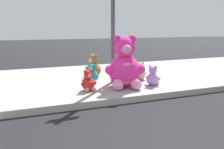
{
  "coord_description": "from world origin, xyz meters",
  "views": [
    {
      "loc": [
        -1.17,
        -1.35,
        1.67
      ],
      "look_at": [
        0.68,
        3.6,
        0.55
      ],
      "focal_mm": 36.23,
      "sensor_mm": 36.0,
      "label": 1
    }
  ],
  "objects_px": {
    "plush_teal": "(92,74)",
    "plush_lavender": "(153,77)",
    "sign_pole": "(113,20)",
    "plush_pink_large": "(125,67)",
    "plush_brown": "(93,68)",
    "plush_lime": "(119,69)",
    "plush_tan": "(140,72)",
    "plush_red": "(88,82)"
  },
  "relations": [
    {
      "from": "plush_pink_large",
      "to": "plush_lime",
      "type": "height_order",
      "value": "plush_pink_large"
    },
    {
      "from": "sign_pole",
      "to": "plush_red",
      "type": "relative_size",
      "value": 6.26
    },
    {
      "from": "sign_pole",
      "to": "plush_lavender",
      "type": "xyz_separation_m",
      "value": [
        0.87,
        -0.67,
        -1.48
      ]
    },
    {
      "from": "sign_pole",
      "to": "plush_lime",
      "type": "distance_m",
      "value": 1.64
    },
    {
      "from": "plush_lime",
      "to": "plush_tan",
      "type": "bearing_deg",
      "value": -55.89
    },
    {
      "from": "plush_brown",
      "to": "plush_lavender",
      "type": "relative_size",
      "value": 1.36
    },
    {
      "from": "plush_tan",
      "to": "plush_pink_large",
      "type": "bearing_deg",
      "value": -141.4
    },
    {
      "from": "plush_pink_large",
      "to": "plush_red",
      "type": "bearing_deg",
      "value": -179.66
    },
    {
      "from": "plush_teal",
      "to": "plush_lime",
      "type": "relative_size",
      "value": 0.83
    },
    {
      "from": "plush_pink_large",
      "to": "plush_brown",
      "type": "distance_m",
      "value": 1.49
    },
    {
      "from": "plush_brown",
      "to": "plush_tan",
      "type": "xyz_separation_m",
      "value": [
        1.19,
        -0.8,
        -0.08
      ]
    },
    {
      "from": "plush_pink_large",
      "to": "plush_brown",
      "type": "xyz_separation_m",
      "value": [
        -0.44,
        1.4,
        -0.24
      ]
    },
    {
      "from": "plush_teal",
      "to": "plush_pink_large",
      "type": "bearing_deg",
      "value": -55.32
    },
    {
      "from": "plush_pink_large",
      "to": "plush_teal",
      "type": "bearing_deg",
      "value": 124.68
    },
    {
      "from": "sign_pole",
      "to": "plush_brown",
      "type": "xyz_separation_m",
      "value": [
        -0.33,
        0.81,
        -1.41
      ]
    },
    {
      "from": "plush_teal",
      "to": "plush_lime",
      "type": "height_order",
      "value": "plush_lime"
    },
    {
      "from": "plush_brown",
      "to": "plush_lavender",
      "type": "height_order",
      "value": "plush_brown"
    },
    {
      "from": "sign_pole",
      "to": "plush_lavender",
      "type": "relative_size",
      "value": 6.0
    },
    {
      "from": "sign_pole",
      "to": "plush_teal",
      "type": "height_order",
      "value": "sign_pole"
    },
    {
      "from": "plush_lime",
      "to": "sign_pole",
      "type": "bearing_deg",
      "value": -125.76
    },
    {
      "from": "plush_lavender",
      "to": "plush_tan",
      "type": "xyz_separation_m",
      "value": [
        -0.02,
        0.68,
        -0.0
      ]
    },
    {
      "from": "plush_pink_large",
      "to": "plush_lavender",
      "type": "distance_m",
      "value": 0.84
    },
    {
      "from": "plush_brown",
      "to": "plush_lime",
      "type": "distance_m",
      "value": 0.8
    },
    {
      "from": "sign_pole",
      "to": "plush_red",
      "type": "xyz_separation_m",
      "value": [
        -0.85,
        -0.59,
        -1.49
      ]
    },
    {
      "from": "plush_tan",
      "to": "plush_red",
      "type": "xyz_separation_m",
      "value": [
        -1.71,
        -0.6,
        -0.01
      ]
    },
    {
      "from": "sign_pole",
      "to": "plush_tan",
      "type": "distance_m",
      "value": 1.71
    },
    {
      "from": "plush_brown",
      "to": "plush_red",
      "type": "relative_size",
      "value": 1.42
    },
    {
      "from": "plush_teal",
      "to": "plush_lavender",
      "type": "height_order",
      "value": "plush_lavender"
    },
    {
      "from": "sign_pole",
      "to": "plush_teal",
      "type": "distance_m",
      "value": 1.61
    },
    {
      "from": "plush_brown",
      "to": "plush_lavender",
      "type": "xyz_separation_m",
      "value": [
        1.21,
        -1.48,
        -0.08
      ]
    },
    {
      "from": "sign_pole",
      "to": "plush_tan",
      "type": "bearing_deg",
      "value": 0.61
    },
    {
      "from": "plush_pink_large",
      "to": "plush_teal",
      "type": "height_order",
      "value": "plush_pink_large"
    },
    {
      "from": "sign_pole",
      "to": "plush_pink_large",
      "type": "bearing_deg",
      "value": -80.09
    },
    {
      "from": "plush_teal",
      "to": "plush_tan",
      "type": "distance_m",
      "value": 1.39
    },
    {
      "from": "plush_brown",
      "to": "plush_lime",
      "type": "height_order",
      "value": "plush_brown"
    },
    {
      "from": "plush_lime",
      "to": "plush_red",
      "type": "height_order",
      "value": "plush_lime"
    },
    {
      "from": "plush_lavender",
      "to": "plush_tan",
      "type": "relative_size",
      "value": 1.0
    },
    {
      "from": "plush_red",
      "to": "plush_teal",
      "type": "bearing_deg",
      "value": 68.6
    },
    {
      "from": "plush_brown",
      "to": "plush_red",
      "type": "bearing_deg",
      "value": -110.29
    },
    {
      "from": "plush_pink_large",
      "to": "sign_pole",
      "type": "bearing_deg",
      "value": 99.91
    },
    {
      "from": "sign_pole",
      "to": "plush_red",
      "type": "height_order",
      "value": "sign_pole"
    },
    {
      "from": "plush_tan",
      "to": "plush_red",
      "type": "distance_m",
      "value": 1.81
    }
  ]
}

